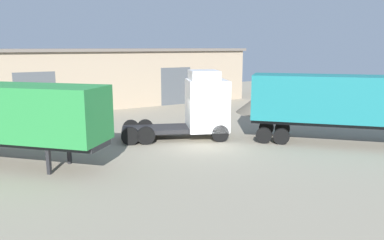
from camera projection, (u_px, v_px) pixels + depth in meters
ground_plane at (193, 144)px, 21.72m from camera, size 60.00×60.00×0.00m
warehouse_building at (100, 77)px, 36.06m from camera, size 29.54×7.68×5.40m
tractor_unit_white at (199, 107)px, 22.88m from camera, size 6.86×4.74×4.18m
container_trailer_green at (8, 114)px, 17.56m from camera, size 8.49×8.53×3.85m
container_trailer_grey at (361, 101)px, 21.21m from camera, size 10.43×10.52×3.96m
gravel_pile at (264, 102)px, 32.09m from camera, size 4.73×4.73×1.89m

